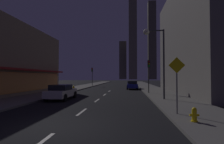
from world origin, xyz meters
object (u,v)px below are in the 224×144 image
object	(u,v)px
pedestrian_crossing_sign	(177,80)
fire_hydrant_far_left	(74,88)
traffic_light_near_right	(149,69)
street_lamp_right	(155,46)
traffic_light_far_left	(92,73)
car_parked_near	(61,92)
fire_hydrant_yellow_near	(194,115)
car_parked_far	(132,85)

from	to	relation	value
pedestrian_crossing_sign	fire_hydrant_far_left	bearing A→B (deg)	123.89
traffic_light_near_right	street_lamp_right	xyz separation A→B (m)	(-0.12, -5.91, 1.87)
traffic_light_far_left	street_lamp_right	distance (m)	25.55
car_parked_near	fire_hydrant_yellow_near	distance (m)	12.40
traffic_light_near_right	pedestrian_crossing_sign	size ratio (longest dim) A/B	1.33
car_parked_near	street_lamp_right	size ratio (longest dim) A/B	0.64
car_parked_far	pedestrian_crossing_sign	size ratio (longest dim) A/B	1.34
traffic_light_near_right	street_lamp_right	distance (m)	6.20
fire_hydrant_far_left	street_lamp_right	xyz separation A→B (m)	(11.28, -10.70, 4.61)
traffic_light_near_right	traffic_light_far_left	xyz separation A→B (m)	(-11.00, 17.13, 0.00)
fire_hydrant_yellow_near	traffic_light_near_right	xyz separation A→B (m)	(-0.40, 14.00, 2.74)
fire_hydrant_yellow_near	street_lamp_right	world-z (taller)	street_lamp_right
car_parked_far	pedestrian_crossing_sign	xyz separation A→B (m)	(2.00, -20.93, 1.28)
street_lamp_right	pedestrian_crossing_sign	bearing A→B (deg)	-88.03
fire_hydrant_far_left	traffic_light_near_right	bearing A→B (deg)	-22.82
car_parked_near	street_lamp_right	bearing A→B (deg)	0.83
fire_hydrant_far_left	traffic_light_near_right	distance (m)	12.67
traffic_light_far_left	street_lamp_right	xyz separation A→B (m)	(10.88, -23.04, 1.87)
traffic_light_near_right	fire_hydrant_yellow_near	bearing A→B (deg)	-88.36
fire_hydrant_far_left	car_parked_far	bearing A→B (deg)	21.85
fire_hydrant_far_left	pedestrian_crossing_sign	bearing A→B (deg)	-56.11
traffic_light_far_left	pedestrian_crossing_sign	size ratio (longest dim) A/B	1.33
traffic_light_near_right	street_lamp_right	size ratio (longest dim) A/B	0.64
traffic_light_far_left	pedestrian_crossing_sign	bearing A→B (deg)	-69.35
fire_hydrant_yellow_near	car_parked_far	bearing A→B (deg)	95.81
car_parked_near	car_parked_far	size ratio (longest dim) A/B	1.00
traffic_light_near_right	pedestrian_crossing_sign	bearing A→B (deg)	-89.54
fire_hydrant_far_left	pedestrian_crossing_sign	xyz separation A→B (m)	(11.50, -17.12, 1.56)
car_parked_far	street_lamp_right	xyz separation A→B (m)	(1.78, -14.51, 4.33)
pedestrian_crossing_sign	car_parked_near	bearing A→B (deg)	145.65
fire_hydrant_yellow_near	car_parked_near	bearing A→B (deg)	140.04
traffic_light_far_left	street_lamp_right	size ratio (longest dim) A/B	0.64
car_parked_far	traffic_light_far_left	world-z (taller)	traffic_light_far_left
fire_hydrant_far_left	street_lamp_right	bearing A→B (deg)	-43.50
car_parked_far	traffic_light_near_right	distance (m)	9.15
fire_hydrant_far_left	traffic_light_far_left	size ratio (longest dim) A/B	0.16
fire_hydrant_far_left	street_lamp_right	size ratio (longest dim) A/B	0.10
fire_hydrant_yellow_near	pedestrian_crossing_sign	distance (m)	2.31
fire_hydrant_yellow_near	traffic_light_near_right	distance (m)	14.27
fire_hydrant_far_left	traffic_light_far_left	world-z (taller)	traffic_light_far_left
fire_hydrant_far_left	car_parked_near	bearing A→B (deg)	-78.02
fire_hydrant_yellow_near	pedestrian_crossing_sign	bearing A→B (deg)	100.16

